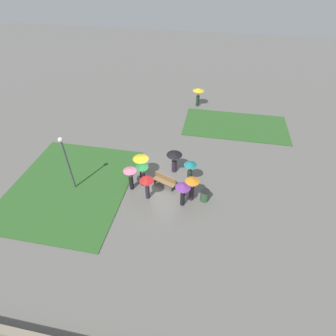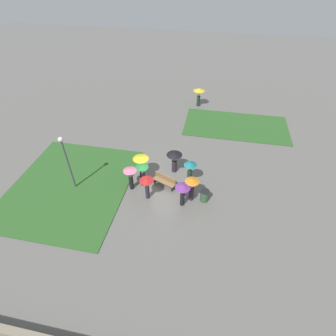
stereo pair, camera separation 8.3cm
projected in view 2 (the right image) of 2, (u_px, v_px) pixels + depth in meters
name	position (u px, v px, depth m)	size (l,w,h in m)	color
ground_plane	(159.00, 184.00, 19.15)	(90.00, 90.00, 0.00)	#66635E
lawn_patch_near	(70.00, 185.00, 18.98)	(8.23, 9.66, 0.06)	#2D5B26
lawn_patch_far	(236.00, 126.00, 25.28)	(9.77, 5.15, 0.06)	#2D5B26
park_bench	(165.00, 181.00, 18.72)	(1.76, 1.05, 0.90)	brown
lamp_post	(66.00, 157.00, 17.11)	(0.32, 0.32, 4.29)	#474C51
trash_bin	(204.00, 196.00, 17.64)	(0.62, 0.62, 0.88)	#335638
crowd_person_yellow	(141.00, 162.00, 18.89)	(1.14, 1.14, 1.88)	black
crowd_person_red	(147.00, 183.00, 17.21)	(0.95, 0.95, 1.86)	#2D2333
crowd_person_black	(174.00, 158.00, 19.42)	(1.16, 1.16, 1.77)	#2D2333
crowd_person_orange	(192.00, 186.00, 17.20)	(0.95, 0.95, 1.84)	#2D2333
crowd_person_teal	(190.00, 169.00, 18.51)	(0.91, 0.91, 1.86)	#1E3328
crowd_person_pink	(130.00, 175.00, 17.98)	(0.93, 0.93, 1.85)	black
crowd_person_green	(142.00, 172.00, 18.36)	(0.94, 0.94, 1.81)	black
crowd_person_purple	(183.00, 190.00, 16.74)	(1.00, 1.00, 1.83)	black
lone_walker_far_path	(199.00, 93.00, 27.56)	(1.20, 1.20, 1.96)	#1E3328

